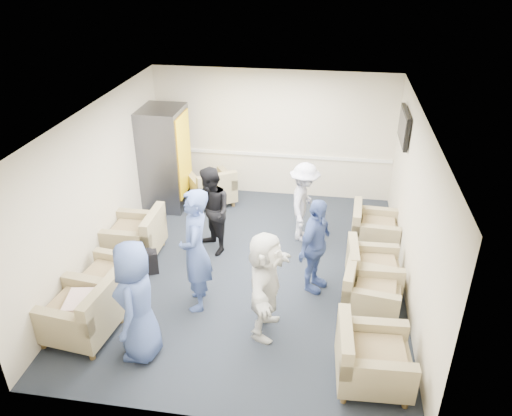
% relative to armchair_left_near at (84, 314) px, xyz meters
% --- Properties ---
extents(floor, '(6.00, 6.00, 0.00)m').
position_rel_armchair_left_near_xyz_m(floor, '(2.00, 1.91, -0.37)').
color(floor, black).
rests_on(floor, ground).
extents(ceiling, '(6.00, 6.00, 0.00)m').
position_rel_armchair_left_near_xyz_m(ceiling, '(2.00, 1.91, 2.33)').
color(ceiling, silver).
rests_on(ceiling, back_wall).
extents(back_wall, '(5.00, 0.02, 2.70)m').
position_rel_armchair_left_near_xyz_m(back_wall, '(2.00, 4.91, 0.98)').
color(back_wall, beige).
rests_on(back_wall, floor).
extents(front_wall, '(5.00, 0.02, 2.70)m').
position_rel_armchair_left_near_xyz_m(front_wall, '(2.00, -1.09, 0.98)').
color(front_wall, beige).
rests_on(front_wall, floor).
extents(left_wall, '(0.02, 6.00, 2.70)m').
position_rel_armchair_left_near_xyz_m(left_wall, '(-0.50, 1.91, 0.98)').
color(left_wall, beige).
rests_on(left_wall, floor).
extents(right_wall, '(0.02, 6.00, 2.70)m').
position_rel_armchair_left_near_xyz_m(right_wall, '(4.50, 1.91, 0.98)').
color(right_wall, beige).
rests_on(right_wall, floor).
extents(chair_rail, '(4.98, 0.04, 0.06)m').
position_rel_armchair_left_near_xyz_m(chair_rail, '(2.00, 4.89, 0.53)').
color(chair_rail, white).
rests_on(chair_rail, back_wall).
extents(tv, '(0.10, 1.00, 0.58)m').
position_rel_armchair_left_near_xyz_m(tv, '(4.43, 3.71, 1.68)').
color(tv, black).
rests_on(tv, right_wall).
extents(armchair_left_near, '(1.04, 1.04, 0.74)m').
position_rel_armchair_left_near_xyz_m(armchair_left_near, '(0.00, 0.00, 0.00)').
color(armchair_left_near, '#8C7E5A').
rests_on(armchair_left_near, floor).
extents(armchair_left_mid, '(0.94, 0.94, 0.67)m').
position_rel_armchair_left_near_xyz_m(armchair_left_mid, '(0.05, 0.83, -0.04)').
color(armchair_left_mid, '#8C7E5A').
rests_on(armchair_left_mid, floor).
extents(armchair_left_far, '(0.91, 0.91, 0.73)m').
position_rel_armchair_left_near_xyz_m(armchair_left_far, '(-0.02, 2.08, -0.01)').
color(armchair_left_far, '#8C7E5A').
rests_on(armchair_left_far, floor).
extents(armchair_right_near, '(0.94, 0.94, 0.72)m').
position_rel_armchair_left_near_xyz_m(armchair_right_near, '(3.84, -0.24, -0.01)').
color(armchair_right_near, '#8C7E5A').
rests_on(armchair_right_near, floor).
extents(armchair_right_midnear, '(0.91, 0.91, 0.65)m').
position_rel_armchair_left_near_xyz_m(armchair_right_midnear, '(3.89, 1.14, -0.05)').
color(armchair_right_midnear, '#8C7E5A').
rests_on(armchair_right_midnear, floor).
extents(armchair_right_midfar, '(0.85, 0.85, 0.66)m').
position_rel_armchair_left_near_xyz_m(armchair_right_midfar, '(3.94, 1.74, -0.04)').
color(armchair_right_midfar, '#8C7E5A').
rests_on(armchair_right_midfar, floor).
extents(armchair_right_far, '(0.86, 0.86, 0.66)m').
position_rel_armchair_left_near_xyz_m(armchair_right_far, '(4.03, 3.02, -0.04)').
color(armchair_right_far, '#8C7E5A').
rests_on(armchair_right_far, floor).
extents(armchair_corner, '(1.17, 1.17, 0.67)m').
position_rel_armchair_left_near_xyz_m(armchair_corner, '(0.83, 4.19, -0.03)').
color(armchair_corner, '#8C7E5A').
rests_on(armchair_corner, floor).
extents(vending_machine, '(0.84, 0.98, 2.07)m').
position_rel_armchair_left_near_xyz_m(vending_machine, '(-0.10, 4.04, 0.67)').
color(vending_machine, '#505158').
rests_on(vending_machine, floor).
extents(backpack, '(0.33, 0.29, 0.47)m').
position_rel_armchair_left_near_xyz_m(backpack, '(0.36, 1.59, -0.13)').
color(backpack, black).
rests_on(backpack, floor).
extents(pillow, '(0.46, 0.56, 0.14)m').
position_rel_armchair_left_near_xyz_m(pillow, '(-0.02, 0.01, 0.19)').
color(pillow, beige).
rests_on(pillow, armchair_left_near).
extents(person_front_left, '(0.62, 0.88, 1.71)m').
position_rel_armchair_left_near_xyz_m(person_front_left, '(0.89, -0.18, 0.48)').
color(person_front_left, '#3E5496').
rests_on(person_front_left, floor).
extents(person_mid_left, '(0.59, 0.78, 1.92)m').
position_rel_armchair_left_near_xyz_m(person_mid_left, '(1.37, 0.92, 0.59)').
color(person_mid_left, '#3E5496').
rests_on(person_mid_left, floor).
extents(person_back_left, '(0.96, 0.98, 1.59)m').
position_rel_armchair_left_near_xyz_m(person_back_left, '(1.24, 2.41, 0.42)').
color(person_back_left, black).
rests_on(person_back_left, floor).
extents(person_back_right, '(0.65, 1.02, 1.50)m').
position_rel_armchair_left_near_xyz_m(person_back_right, '(2.79, 3.09, 0.38)').
color(person_back_right, white).
rests_on(person_back_right, floor).
extents(person_mid_right, '(0.73, 0.99, 1.57)m').
position_rel_armchair_left_near_xyz_m(person_mid_right, '(3.07, 1.59, 0.41)').
color(person_mid_right, '#3E5496').
rests_on(person_mid_right, floor).
extents(person_front_right, '(0.59, 1.50, 1.59)m').
position_rel_armchair_left_near_xyz_m(person_front_right, '(2.45, 0.50, 0.42)').
color(person_front_right, silver).
rests_on(person_front_right, floor).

